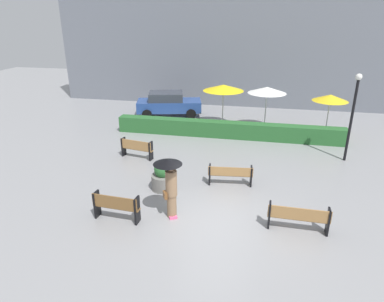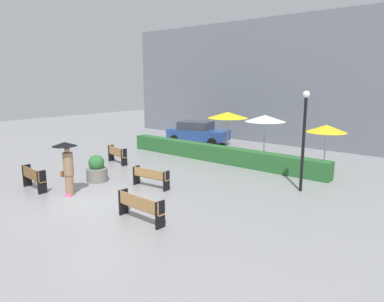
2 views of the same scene
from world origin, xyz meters
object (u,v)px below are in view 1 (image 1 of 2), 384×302
Objects in this scene: patio_umbrella_yellow at (223,88)px; parked_car at (168,103)px; patio_umbrella_white at (267,90)px; bench_near_right at (298,217)px; patio_umbrella_yellow_far at (330,98)px; bench_mid_center at (230,174)px; bench_near_left at (116,206)px; bench_far_left at (137,148)px; pedestrian_with_umbrella at (170,181)px; planter_pot at (163,177)px; lamp_post at (353,109)px.

parked_car is at bearing 153.06° from patio_umbrella_yellow.
patio_umbrella_yellow is at bearing 178.31° from patio_umbrella_white.
bench_near_right is 0.81× the size of patio_umbrella_yellow_far.
bench_mid_center is at bearing 131.42° from bench_near_right.
parked_car is (-1.68, 12.63, 0.27)m from bench_near_left.
patio_umbrella_yellow is at bearing 99.42° from bench_mid_center.
bench_far_left is 0.70× the size of patio_umbrella_yellow_far.
pedestrian_with_umbrella is 2.18m from planter_pot.
patio_umbrella_white is (2.97, 10.03, 1.05)m from pedestrian_with_umbrella.
planter_pot is at bearing -149.31° from lamp_post.
bench_near_right is 10.88m from patio_umbrella_yellow.
patio_umbrella_white reaches higher than bench_far_left.
bench_near_right is 1.59× the size of planter_pot.
pedestrian_with_umbrella is 1.77× the size of planter_pot.
bench_near_left is at bearing -127.67° from patio_umbrella_yellow_far.
lamp_post is (6.71, 6.30, 1.11)m from pedestrian_with_umbrella.
patio_umbrella_yellow is (0.50, 10.10, 1.07)m from pedestrian_with_umbrella.
patio_umbrella_yellow is at bearing 78.44° from bench_near_left.
lamp_post is (4.99, 3.58, 1.97)m from bench_mid_center.
bench_near_right is at bearing -33.27° from bench_far_left.
bench_near_left is 0.68× the size of patio_umbrella_yellow_far.
bench_far_left is at bearing -121.54° from patio_umbrella_yellow.
patio_umbrella_yellow reaches higher than bench_far_left.
bench_far_left is 9.93m from lamp_post.
patio_umbrella_yellow is at bearing 109.71° from bench_near_right.
parked_car is at bearing 105.60° from pedestrian_with_umbrella.
lamp_post is (7.49, 4.45, 1.94)m from planter_pot.
planter_pot reaches higher than bench_near_right.
bench_mid_center is at bearing -123.04° from patio_umbrella_yellow_far.
parked_car is at bearing 167.03° from patio_umbrella_yellow_far.
bench_mid_center is 6.45m from lamp_post.
parked_car is (-3.37, 12.06, -0.52)m from pedestrian_with_umbrella.
pedestrian_with_umbrella reaches higher than parked_car.
lamp_post reaches higher than planter_pot.
patio_umbrella_white is 1.10× the size of patio_umbrella_yellow_far.
lamp_post is 1.55× the size of patio_umbrella_yellow.
pedestrian_with_umbrella reaches higher than bench_near_right.
lamp_post is at bearing 39.31° from bench_near_left.
patio_umbrella_white reaches higher than parked_car.
bench_near_right is 5.23m from planter_pot.
bench_near_left is 0.35× the size of parked_car.
lamp_post is 11.72m from parked_car.
bench_near_left is 0.76× the size of pedestrian_with_umbrella.
lamp_post reaches higher than bench_near_left.
planter_pot reaches higher than bench_mid_center.
lamp_post is at bearing 10.08° from bench_far_left.
patio_umbrella_yellow is at bearing 177.33° from patio_umbrella_yellow_far.
patio_umbrella_yellow is 2.47m from patio_umbrella_white.
bench_near_right is 10.20m from patio_umbrella_yellow_far.
patio_umbrella_white is (4.66, 10.60, 1.84)m from bench_near_left.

